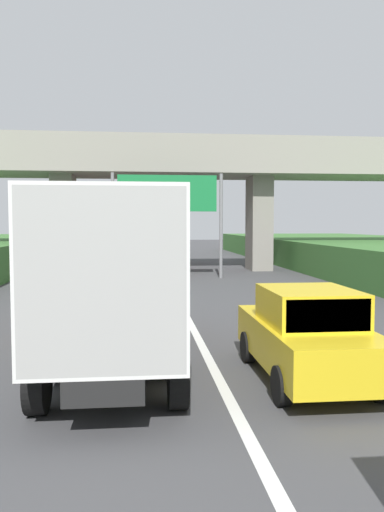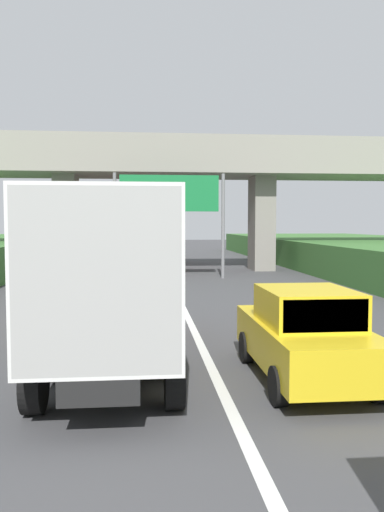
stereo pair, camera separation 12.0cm
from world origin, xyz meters
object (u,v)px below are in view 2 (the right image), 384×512
(overhead_highway_sign, at_px, (169,201))
(car_green, at_px, (140,247))
(truck_red, at_px, (135,238))
(truck_orange, at_px, (113,273))
(car_yellow, at_px, (305,335))

(overhead_highway_sign, distance_m, car_green, 18.81)
(truck_red, height_order, car_green, truck_red)
(truck_orange, bearing_deg, car_yellow, -17.03)
(car_yellow, distance_m, car_green, 36.26)
(car_yellow, xyz_separation_m, car_green, (-3.33, 36.10, 0.00))
(truck_red, relative_size, truck_orange, 1.00)
(overhead_highway_sign, relative_size, car_green, 1.43)
(overhead_highway_sign, xyz_separation_m, truck_orange, (-1.95, -16.57, -2.20))
(car_green, bearing_deg, truck_orange, -90.37)
(overhead_highway_sign, relative_size, truck_red, 0.81)
(overhead_highway_sign, xyz_separation_m, car_yellow, (1.61, -17.66, -3.27))
(overhead_highway_sign, bearing_deg, car_green, 95.33)
(truck_orange, distance_m, car_yellow, 3.87)
(truck_red, height_order, car_yellow, truck_red)
(truck_red, distance_m, car_green, 10.32)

